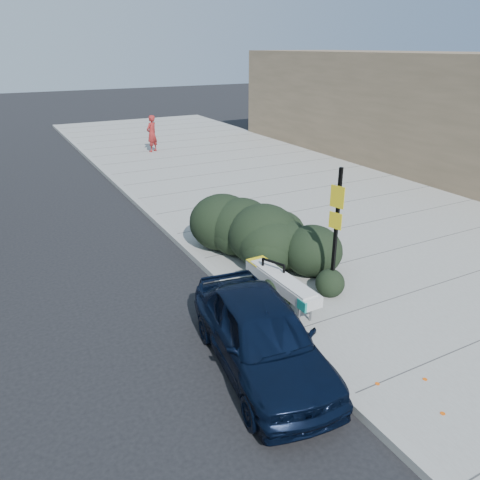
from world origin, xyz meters
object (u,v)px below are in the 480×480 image
object	(u,v)px
pedestrian	(152,134)
bench	(281,282)
sign_post	(336,226)
bike_rack	(273,276)
sedan_navy	(261,335)

from	to	relation	value
pedestrian	bench	bearing A→B (deg)	47.37
bench	pedestrian	distance (m)	17.03
bench	sign_post	distance (m)	1.70
bike_rack	sign_post	xyz separation A→B (m)	(1.27, -0.48, 1.11)
bike_rack	pedestrian	size ratio (longest dim) A/B	0.48
sedan_navy	pedestrian	distance (m)	18.77
bench	bike_rack	bearing A→B (deg)	88.13
sedan_navy	pedestrian	bearing A→B (deg)	85.18
sign_post	sedan_navy	size ratio (longest dim) A/B	0.73
bench	sedan_navy	bearing A→B (deg)	-134.36
bike_rack	pedestrian	world-z (taller)	pedestrian
sign_post	pedestrian	world-z (taller)	sign_post
sedan_navy	sign_post	bearing A→B (deg)	34.91
sign_post	pedestrian	xyz separation A→B (m)	(1.45, 16.95, -0.70)
sign_post	sedan_navy	distance (m)	3.20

